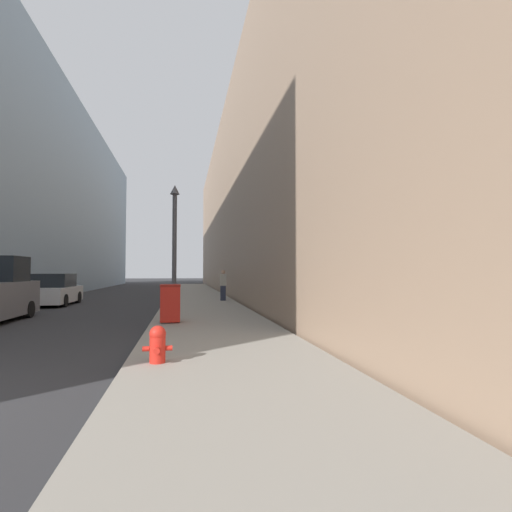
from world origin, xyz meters
The scene contains 7 objects.
sidewalk_right centered at (5.41, 18.00, 0.07)m, with size 3.84×60.00×0.14m.
building_right_stone centered at (13.43, 26.00, 7.15)m, with size 12.00×60.00×14.29m.
fire_hydrant centered at (4.06, 2.11, 0.48)m, with size 0.52×0.41×0.65m.
trash_bin centered at (4.11, 7.77, 0.76)m, with size 0.63×0.61×1.21m.
lamppost centered at (4.15, 10.84, 2.79)m, with size 0.37×0.37×5.05m.
parked_sedan_near centered at (-2.13, 17.23, 0.75)m, with size 1.93×4.36×1.64m.
pedestrian_on_sidewalk centered at (6.68, 17.02, 0.99)m, with size 0.34×0.22×1.69m.
Camera 1 is at (4.51, -5.20, 1.76)m, focal length 28.00 mm.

